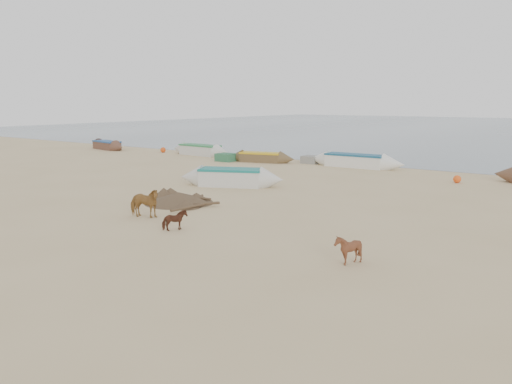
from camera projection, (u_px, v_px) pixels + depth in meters
ground at (188, 238)px, 16.99m from camera, size 140.00×140.00×0.00m
cow_adult at (144, 203)px, 19.88m from camera, size 1.55×1.03×1.20m
calf_front at (348, 249)px, 14.17m from camera, size 1.03×0.99×0.89m
calf_right at (175, 221)px, 17.87m from camera, size 0.67×0.77×0.74m
near_canoe at (231, 177)px, 27.30m from camera, size 5.84×3.61×0.97m
debris_pile at (179, 198)px, 22.83m from camera, size 3.22×3.22×0.49m
waterline_canoes at (341, 161)px, 34.94m from camera, size 58.01×3.56×0.94m
beach_clutter at (474, 174)px, 29.63m from camera, size 45.53×3.92×0.64m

